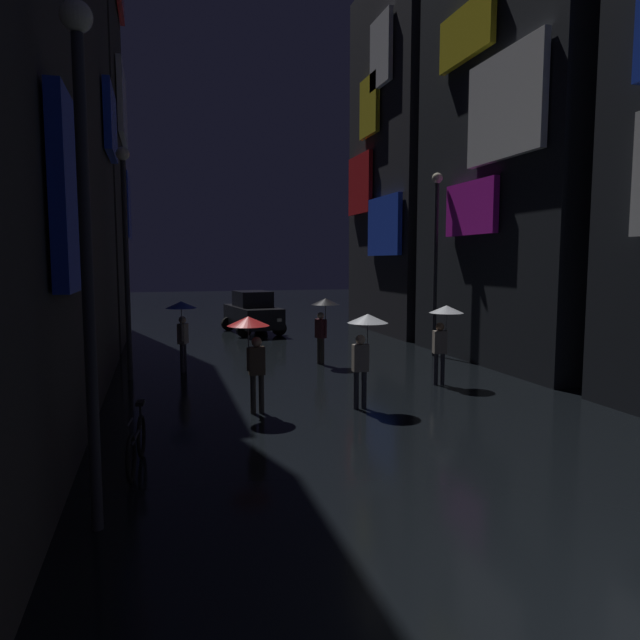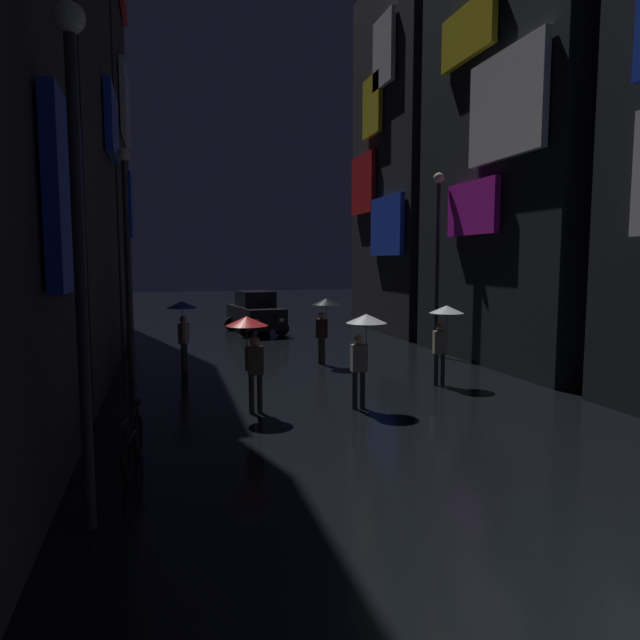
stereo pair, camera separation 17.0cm
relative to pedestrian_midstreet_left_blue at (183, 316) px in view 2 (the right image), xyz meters
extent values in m
cube|color=#264CF9|center=(-1.81, -8.31, 2.50)|extent=(0.20, 2.30, 2.60)
cube|color=#264CF9|center=(-1.81, 0.57, 5.52)|extent=(0.20, 2.48, 1.88)
cube|color=#33302D|center=(-3.96, 7.89, 7.73)|extent=(4.00, 7.61, 18.80)
cube|color=#264CF9|center=(-1.81, 9.21, 3.95)|extent=(0.20, 2.67, 2.72)
cube|color=white|center=(-1.81, 7.83, 7.85)|extent=(0.20, 3.58, 2.77)
cube|color=black|center=(11.04, -0.82, 7.14)|extent=(4.00, 8.19, 17.61)
cube|color=#F226D8|center=(8.89, -0.89, 3.27)|extent=(0.20, 2.81, 1.67)
cube|color=white|center=(8.89, -2.55, 5.99)|extent=(0.20, 3.57, 2.98)
cube|color=yellow|center=(8.89, -0.32, 8.75)|extent=(0.20, 3.10, 1.67)
cube|color=black|center=(11.04, 7.73, 6.34)|extent=(4.00, 7.29, 16.02)
cube|color=#264CF9|center=(8.89, 6.24, 3.13)|extent=(0.20, 3.40, 2.55)
cube|color=red|center=(8.89, 9.33, 5.29)|extent=(0.20, 2.84, 2.80)
cube|color=yellow|center=(8.89, 8.16, 8.65)|extent=(0.20, 2.08, 2.64)
cube|color=white|center=(8.89, 6.81, 10.61)|extent=(0.20, 2.15, 2.93)
cylinder|color=#2D2D38|center=(0.06, 0.21, -1.24)|extent=(0.12, 0.12, 0.85)
cylinder|color=#2D2D38|center=(-0.02, 0.04, -1.24)|extent=(0.12, 0.12, 0.85)
cube|color=gray|center=(0.02, 0.12, -0.52)|extent=(0.34, 0.40, 0.60)
sphere|color=beige|center=(0.02, 0.12, -0.11)|extent=(0.22, 0.22, 0.22)
cylinder|color=gray|center=(-0.01, -0.06, -0.47)|extent=(0.09, 0.09, 0.50)
cylinder|color=slate|center=(-0.01, -0.06, -0.13)|extent=(0.02, 0.02, 0.77)
cone|color=#263FB2|center=(-0.01, -0.06, 0.35)|extent=(0.90, 0.90, 0.20)
cylinder|color=#38332D|center=(1.44, -5.07, -1.24)|extent=(0.12, 0.12, 0.85)
cylinder|color=#38332D|center=(1.26, -5.06, -1.24)|extent=(0.12, 0.12, 0.85)
cube|color=brown|center=(1.35, -5.06, -0.52)|extent=(0.35, 0.24, 0.60)
sphere|color=tan|center=(1.35, -5.06, -0.11)|extent=(0.22, 0.22, 0.22)
cylinder|color=brown|center=(1.17, -5.10, -0.47)|extent=(0.09, 0.09, 0.50)
cylinder|color=slate|center=(1.17, -5.10, -0.13)|extent=(0.02, 0.02, 0.77)
cone|color=red|center=(1.17, -5.10, 0.35)|extent=(0.90, 0.90, 0.20)
cylinder|color=#38332D|center=(4.27, 0.31, -1.24)|extent=(0.12, 0.12, 0.85)
cylinder|color=#38332D|center=(4.33, 0.15, -1.24)|extent=(0.12, 0.12, 0.85)
cube|color=#4C1E23|center=(4.30, 0.23, -0.52)|extent=(0.33, 0.40, 0.60)
sphere|color=beige|center=(4.30, 0.23, -0.11)|extent=(0.22, 0.22, 0.22)
cylinder|color=#4C1E23|center=(4.42, 0.08, -0.47)|extent=(0.09, 0.09, 0.50)
cylinder|color=slate|center=(4.42, 0.08, -0.13)|extent=(0.02, 0.02, 0.77)
cone|color=black|center=(4.42, 0.08, 0.35)|extent=(0.90, 0.90, 0.20)
cylinder|color=#2D2D38|center=(6.40, -3.55, -1.24)|extent=(0.12, 0.12, 0.85)
cylinder|color=#2D2D38|center=(6.58, -3.58, -1.24)|extent=(0.12, 0.12, 0.85)
cube|color=gray|center=(6.49, -3.57, -0.52)|extent=(0.37, 0.27, 0.60)
sphere|color=#9E7051|center=(6.49, -3.57, -0.11)|extent=(0.22, 0.22, 0.22)
cylinder|color=gray|center=(6.68, -3.55, -0.47)|extent=(0.09, 0.09, 0.50)
cylinder|color=slate|center=(6.68, -3.55, -0.13)|extent=(0.02, 0.02, 0.77)
cone|color=silver|center=(6.68, -3.55, 0.35)|extent=(0.90, 0.90, 0.20)
cylinder|color=#2D2D38|center=(3.53, -5.32, -1.24)|extent=(0.12, 0.12, 0.85)
cylinder|color=#2D2D38|center=(3.71, -5.33, -1.24)|extent=(0.12, 0.12, 0.85)
cube|color=gray|center=(3.62, -5.32, -0.52)|extent=(0.35, 0.24, 0.60)
sphere|color=beige|center=(3.62, -5.32, -0.11)|extent=(0.22, 0.22, 0.22)
cylinder|color=gray|center=(3.80, -5.28, -0.47)|extent=(0.09, 0.09, 0.50)
cylinder|color=slate|center=(3.80, -5.28, -0.13)|extent=(0.02, 0.02, 0.77)
cone|color=silver|center=(3.80, -5.28, 0.35)|extent=(0.90, 0.90, 0.20)
torus|color=black|center=(-1.12, -8.38, -1.31)|extent=(0.14, 0.72, 0.72)
torus|color=black|center=(-1.00, -7.28, -1.31)|extent=(0.14, 0.72, 0.72)
cylinder|color=black|center=(-1.06, -7.83, -1.13)|extent=(0.16, 1.00, 0.05)
cylinder|color=black|center=(-1.00, -7.28, -0.96)|extent=(0.04, 0.04, 0.40)
cube|color=black|center=(-1.00, -7.28, -0.74)|extent=(0.15, 0.25, 0.06)
cylinder|color=black|center=(-1.12, -8.38, -0.76)|extent=(0.08, 0.45, 0.03)
cube|color=black|center=(3.51, 8.74, -0.90)|extent=(2.23, 4.29, 0.90)
cube|color=black|center=(3.51, 8.74, -0.10)|extent=(1.68, 2.02, 0.70)
cylinder|color=black|center=(4.48, 7.53, -1.35)|extent=(0.66, 0.30, 0.64)
cylinder|color=black|center=(2.88, 7.32, -1.35)|extent=(0.66, 0.30, 0.64)
cylinder|color=black|center=(4.13, 10.17, -1.35)|extent=(0.66, 0.30, 0.64)
cylinder|color=black|center=(2.53, 9.96, -1.35)|extent=(0.66, 0.30, 0.64)
cube|color=white|center=(4.33, 6.76, -0.90)|extent=(0.21, 0.09, 0.14)
cube|color=white|center=(3.24, 6.62, -0.90)|extent=(0.21, 0.09, 0.14)
cylinder|color=#2D2D33|center=(-1.46, -9.85, 1.25)|extent=(0.14, 0.14, 5.84)
sphere|color=#F9EFCC|center=(-1.46, -9.85, 4.35)|extent=(0.36, 0.36, 0.36)
cylinder|color=#2D2D33|center=(8.54, 0.73, 1.28)|extent=(0.14, 0.14, 5.90)
sphere|color=#F9EFCC|center=(8.54, 0.73, 4.41)|extent=(0.36, 0.36, 0.36)
cylinder|color=#2D2D33|center=(-1.46, -0.58, 1.31)|extent=(0.14, 0.14, 5.96)
sphere|color=#F9EFCC|center=(-1.46, -0.58, 4.48)|extent=(0.36, 0.36, 0.36)
camera|label=1|loc=(-0.67, -17.05, 1.62)|focal=32.00mm
camera|label=2|loc=(-0.51, -17.10, 1.62)|focal=32.00mm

